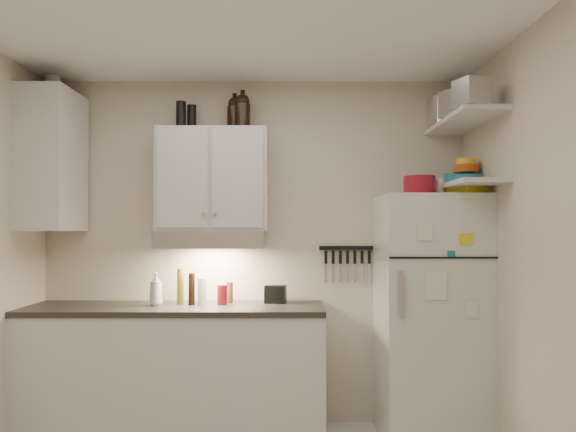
{
  "coord_description": "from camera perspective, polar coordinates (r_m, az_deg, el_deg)",
  "views": [
    {
      "loc": [
        0.24,
        -2.79,
        1.46
      ],
      "look_at": [
        0.25,
        0.9,
        1.55
      ],
      "focal_mm": 35.0,
      "sensor_mm": 36.0,
      "label": 1
    }
  ],
  "objects": [
    {
      "name": "ceiling",
      "position": [
        3.03,
        -5.02,
        20.93
      ],
      "size": [
        3.2,
        3.0,
        0.02
      ],
      "primitive_type": "cube",
      "color": "white",
      "rests_on": "ground"
    },
    {
      "name": "back_wall",
      "position": [
        4.31,
        -3.36,
        -3.51
      ],
      "size": [
        3.2,
        0.02,
        2.6
      ],
      "primitive_type": "cube",
      "color": "beige",
      "rests_on": "ground"
    },
    {
      "name": "right_wall",
      "position": [
        3.11,
        26.04,
        -4.22
      ],
      "size": [
        0.02,
        3.0,
        2.6
      ],
      "primitive_type": "cube",
      "color": "beige",
      "rests_on": "ground"
    },
    {
      "name": "base_cabinet",
      "position": [
        4.19,
        -11.43,
        -15.44
      ],
      "size": [
        2.1,
        0.6,
        0.88
      ],
      "primitive_type": "cube",
      "color": "silver",
      "rests_on": "floor"
    },
    {
      "name": "countertop",
      "position": [
        4.11,
        -11.4,
        -9.2
      ],
      "size": [
        2.1,
        0.62,
        0.04
      ],
      "primitive_type": "cube",
      "color": "#2D2A27",
      "rests_on": "base_cabinet"
    },
    {
      "name": "upper_cabinet",
      "position": [
        4.18,
        -7.6,
        3.64
      ],
      "size": [
        0.8,
        0.33,
        0.75
      ],
      "primitive_type": "cube",
      "color": "silver",
      "rests_on": "back_wall"
    },
    {
      "name": "side_cabinet",
      "position": [
        4.35,
        -22.88,
        5.18
      ],
      "size": [
        0.33,
        0.55,
        1.0
      ],
      "primitive_type": "cube",
      "color": "silver",
      "rests_on": "left_wall"
    },
    {
      "name": "range_hood",
      "position": [
        4.1,
        -7.74,
        -2.36
      ],
      "size": [
        0.76,
        0.46,
        0.12
      ],
      "primitive_type": "cube",
      "color": "silver",
      "rests_on": "back_wall"
    },
    {
      "name": "fridge",
      "position": [
        4.12,
        14.24,
        -9.86
      ],
      "size": [
        0.7,
        0.68,
        1.7
      ],
      "primitive_type": "cube",
      "color": "silver",
      "rests_on": "floor"
    },
    {
      "name": "shelf_hi",
      "position": [
        4.07,
        17.37,
        9.15
      ],
      "size": [
        0.3,
        0.95,
        0.03
      ],
      "primitive_type": "cube",
      "color": "silver",
      "rests_on": "right_wall"
    },
    {
      "name": "shelf_lo",
      "position": [
        4.01,
        17.42,
        2.96
      ],
      "size": [
        0.3,
        0.95,
        0.03
      ],
      "primitive_type": "cube",
      "color": "silver",
      "rests_on": "right_wall"
    },
    {
      "name": "knife_strip",
      "position": [
        4.3,
        5.99,
        -3.25
      ],
      "size": [
        0.42,
        0.02,
        0.03
      ],
      "primitive_type": "cube",
      "color": "black",
      "rests_on": "back_wall"
    },
    {
      "name": "dutch_oven",
      "position": [
        3.94,
        13.2,
        3.05
      ],
      "size": [
        0.25,
        0.25,
        0.13
      ],
      "primitive_type": "cylinder",
      "rotation": [
        0.0,
        0.0,
        0.18
      ],
      "color": "maroon",
      "rests_on": "fridge"
    },
    {
      "name": "book_stack",
      "position": [
        4.0,
        17.71,
        2.73
      ],
      "size": [
        0.29,
        0.31,
        0.09
      ],
      "primitive_type": "cube",
      "rotation": [
        0.0,
        0.0,
        0.38
      ],
      "color": "yellow",
      "rests_on": "fridge"
    },
    {
      "name": "spice_jar",
      "position": [
        4.01,
        15.11,
        2.91
      ],
      "size": [
        0.09,
        0.09,
        0.11
      ],
      "primitive_type": "cylinder",
      "rotation": [
        0.0,
        0.0,
        0.39
      ],
      "color": "silver",
      "rests_on": "fridge"
    },
    {
      "name": "stock_pot",
      "position": [
        4.44,
        16.02,
        9.97
      ],
      "size": [
        0.33,
        0.33,
        0.23
      ],
      "primitive_type": "cylinder",
      "rotation": [
        0.0,
        0.0,
        -0.02
      ],
      "color": "silver",
      "rests_on": "shelf_hi"
    },
    {
      "name": "tin_a",
      "position": [
        4.03,
        16.75,
        10.78
      ],
      "size": [
        0.23,
        0.22,
        0.18
      ],
      "primitive_type": "cube",
      "rotation": [
        0.0,
        0.0,
        0.42
      ],
      "color": "#AAAAAD",
      "rests_on": "shelf_hi"
    },
    {
      "name": "tin_b",
      "position": [
        3.7,
        18.12,
        11.77
      ],
      "size": [
        0.22,
        0.22,
        0.17
      ],
      "primitive_type": "cube",
      "rotation": [
        0.0,
        0.0,
        0.37
      ],
      "color": "#AAAAAD",
      "rests_on": "shelf_hi"
    },
    {
      "name": "bowl_teal",
      "position": [
        4.2,
        16.96,
        3.56
      ],
      "size": [
        0.22,
        0.22,
        0.09
      ],
      "primitive_type": "cylinder",
      "color": "#187485",
      "rests_on": "shelf_lo"
    },
    {
      "name": "bowl_orange",
      "position": [
        4.13,
        17.64,
        4.62
      ],
      "size": [
        0.17,
        0.17,
        0.05
      ],
      "primitive_type": "cylinder",
      "color": "#C94512",
      "rests_on": "bowl_teal"
    },
    {
      "name": "bowl_yellow",
      "position": [
        4.13,
        17.64,
        5.27
      ],
      "size": [
        0.13,
        0.13,
        0.04
      ],
      "primitive_type": "cylinder",
      "color": "yellow",
      "rests_on": "bowl_orange"
    },
    {
      "name": "plates",
      "position": [
        4.02,
        17.58,
        3.56
      ],
      "size": [
        0.24,
        0.24,
        0.06
      ],
      "primitive_type": "cylinder",
      "rotation": [
        0.0,
        0.0,
        -0.1
      ],
      "color": "#187485",
      "rests_on": "shelf_lo"
    },
    {
      "name": "growler_a",
      "position": [
        4.31,
        -5.44,
        10.29
      ],
      "size": [
        0.15,
        0.15,
        0.26
      ],
      "primitive_type": null,
      "rotation": [
        0.0,
        0.0,
        -0.42
      ],
      "color": "black",
      "rests_on": "upper_cabinet"
    },
    {
      "name": "growler_b",
      "position": [
        4.23,
        -4.64,
        10.55
      ],
      "size": [
        0.14,
        0.14,
        0.27
      ],
      "primitive_type": null,
      "rotation": [
        0.0,
        0.0,
        0.26
      ],
      "color": "black",
      "rests_on": "upper_cabinet"
    },
    {
      "name": "thermos_a",
      "position": [
        4.34,
        -9.76,
        9.77
      ],
      "size": [
        0.08,
        0.08,
        0.2
      ],
      "primitive_type": "cylinder",
      "rotation": [
        0.0,
        0.0,
        -0.25
      ],
      "color": "black",
      "rests_on": "upper_cabinet"
    },
    {
      "name": "thermos_b",
      "position": [
        4.29,
        -10.82,
        9.99
      ],
      "size": [
        0.08,
        0.08,
        0.21
      ],
      "primitive_type": "cylinder",
      "rotation": [
        0.0,
        0.0,
        0.15
      ],
      "color": "black",
      "rests_on": "upper_cabinet"
    },
    {
      "name": "side_jar",
      "position": [
        4.59,
        -22.78,
        12.11
      ],
      "size": [
        0.12,
        0.12,
        0.15
      ],
      "primitive_type": "cylinder",
      "rotation": [
        0.0,
        0.0,
        -0.1
      ],
      "color": "silver",
      "rests_on": "side_cabinet"
    },
    {
      "name": "soap_bottle",
      "position": [
        4.13,
        -13.26,
        -7.03
      ],
      "size": [
        0.12,
        0.12,
        0.26
      ],
      "primitive_type": "imported",
      "rotation": [
        0.0,
        0.0,
        0.17
      ],
      "color": "silver",
      "rests_on": "countertop"
    },
    {
      "name": "pepper_mill",
      "position": [
        4.2,
        -5.94,
        -7.72
      ],
      "size": [
        0.05,
        0.05,
        0.15
      ],
      "primitive_type": "cylinder",
      "rotation": [
        0.0,
        0.0,
        0.08
      ],
      "color": "brown",
      "rests_on": "countertop"
    },
    {
      "name": "oil_bottle",
      "position": [
        4.16,
        -10.87,
        -7.03
      ],
      "size": [
        0.06,
        0.06,
        0.26
      ],
      "primitive_type": "cylinder",
      "rotation": [
        0.0,
        0.0,
        0.33
      ],
      "color": "#5F6719",
      "rests_on": "countertop"
    },
    {
      "name": "vinegar_bottle",
      "position": [
        4.12,
        -9.75,
        -7.31
      ],
      "size": [
        0.05,
        0.05,
        0.23
      ],
      "primitive_type": "cylinder",
      "rotation": [
        0.0,
        0.0,
        -0.06
      ],
      "color": "black",
      "rests_on": "countertop"
    },
    {
      "name": "clear_bottle",
      "position": [
        4.11,
        -8.7,
        -7.57
      ],
      "size": [
        0.07,
        0.07,
        0.19
      ],
      "primitive_type": "cylinder",
      "rotation": [
        0.0,
        0.0,
        -0.18
      ],
      "color": "silver",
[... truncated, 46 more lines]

